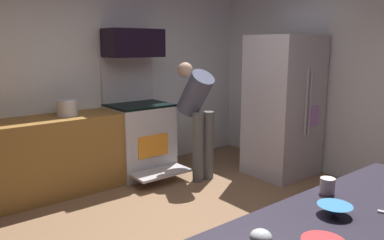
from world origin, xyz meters
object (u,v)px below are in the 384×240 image
(oven_range, at_px, (140,136))
(person_cook, at_px, (197,111))
(mug_coffee, at_px, (327,186))
(mixing_bowl_prep, at_px, (334,210))
(stock_pot, at_px, (67,108))
(wine_glass_mid, at_px, (261,239))
(refrigerator, at_px, (283,106))
(microwave, at_px, (133,43))

(oven_range, distance_m, person_cook, 0.87)
(person_cook, distance_m, mug_coffee, 2.81)
(mixing_bowl_prep, relative_size, stock_pot, 0.70)
(stock_pot, bearing_deg, person_cook, -23.01)
(wine_glass_mid, distance_m, stock_pot, 3.45)
(refrigerator, distance_m, wine_glass_mid, 3.73)
(mug_coffee, bearing_deg, mixing_bowl_prep, -140.98)
(wine_glass_mid, xyz_separation_m, stock_pot, (0.55, 3.41, -0.02))
(person_cook, height_order, stock_pot, person_cook)
(person_cook, relative_size, mixing_bowl_prep, 8.94)
(mug_coffee, height_order, stock_pot, stock_pot)
(wine_glass_mid, bearing_deg, person_cook, 54.52)
(oven_range, bearing_deg, mug_coffee, -101.95)
(oven_range, distance_m, mixing_bowl_prep, 3.47)
(microwave, bearing_deg, mug_coffee, -101.62)
(microwave, height_order, wine_glass_mid, microwave)
(microwave, distance_m, mug_coffee, 3.41)
(person_cook, bearing_deg, oven_range, 129.72)
(microwave, relative_size, stock_pot, 3.12)
(microwave, height_order, mixing_bowl_prep, microwave)
(stock_pot, bearing_deg, mixing_bowl_prep, -88.86)
(person_cook, bearing_deg, mixing_bowl_prep, -116.82)
(refrigerator, relative_size, wine_glass_mid, 12.35)
(mug_coffee, bearing_deg, refrigerator, 42.57)
(mug_coffee, xyz_separation_m, stock_pot, (-0.28, 3.17, 0.05))
(oven_range, distance_m, wine_glass_mid, 3.75)
(microwave, xyz_separation_m, person_cook, (0.50, -0.69, -0.85))
(refrigerator, distance_m, mug_coffee, 2.94)
(mixing_bowl_prep, bearing_deg, refrigerator, 42.27)
(oven_range, bearing_deg, person_cook, -50.28)
(person_cook, relative_size, mug_coffee, 16.96)
(oven_range, distance_m, stock_pot, 1.06)
(oven_range, height_order, wine_glass_mid, oven_range)
(wine_glass_mid, relative_size, stock_pot, 0.62)
(microwave, relative_size, mixing_bowl_prep, 4.44)
(microwave, distance_m, person_cook, 1.21)
(oven_range, xyz_separation_m, microwave, (0.00, 0.09, 1.22))
(stock_pot, bearing_deg, oven_range, -0.73)
(wine_glass_mid, height_order, stock_pot, stock_pot)
(person_cook, distance_m, mixing_bowl_prep, 3.06)
(mixing_bowl_prep, bearing_deg, stock_pot, 91.14)
(refrigerator, xyz_separation_m, mixing_bowl_prep, (-2.38, -2.16, 0.01))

